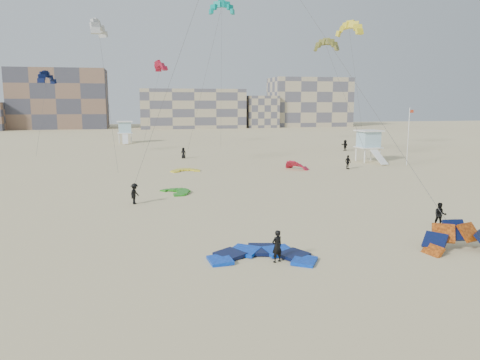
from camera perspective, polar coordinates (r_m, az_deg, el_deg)
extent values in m
plane|color=beige|center=(22.01, 5.40, -12.14)|extent=(320.00, 320.00, 0.00)
imported|color=black|center=(24.11, 4.53, -8.05)|extent=(0.72, 0.60, 1.68)
imported|color=black|center=(33.26, 23.20, -3.94)|extent=(0.98, 0.92, 1.62)
imported|color=black|center=(38.35, -12.72, -1.64)|extent=(1.06, 1.25, 1.68)
imported|color=black|center=(58.40, 13.02, 2.14)|extent=(0.65, 1.08, 1.72)
imported|color=black|center=(68.37, -6.92, 3.29)|extent=(0.90, 0.75, 1.57)
imported|color=black|center=(80.47, 12.69, 4.15)|extent=(0.77, 1.76, 1.84)
cylinder|color=#3F3F3F|center=(38.72, -8.26, 12.47)|extent=(6.82, 1.74, 18.34)
cylinder|color=#3F3F3F|center=(41.29, 10.26, 16.85)|extent=(5.17, 27.80, 24.98)
cylinder|color=#3F3F3F|center=(51.23, -15.79, 9.46)|extent=(1.68, 5.39, 14.76)
cylinder|color=#3F3F3F|center=(63.58, -4.35, 12.13)|extent=(3.66, 12.01, 20.10)
cylinder|color=#3F3F3F|center=(59.28, 12.93, 9.12)|extent=(4.23, 4.15, 13.89)
cylinder|color=#3F3F3F|center=(79.18, 14.06, 10.68)|extent=(4.04, 1.28, 18.21)
cylinder|color=#3F3F3F|center=(70.36, -23.03, 7.20)|extent=(0.76, 7.07, 10.40)
cylinder|color=#3F3F3F|center=(78.29, -2.29, 12.55)|extent=(1.73, 8.06, 22.56)
cylinder|color=#3F3F3F|center=(83.00, -10.66, 9.03)|extent=(3.53, 7.14, 13.29)
cube|color=white|center=(66.39, 15.36, 3.87)|extent=(3.11, 3.11, 0.15)
cube|color=#9CC5D6|center=(66.30, 15.40, 4.83)|extent=(2.55, 2.55, 2.10)
cube|color=white|center=(66.22, 15.44, 5.81)|extent=(3.22, 3.22, 0.17)
cube|color=white|center=(64.00, 16.48, 2.70)|extent=(1.22, 3.04, 1.74)
cube|color=white|center=(96.69, -13.83, 5.60)|extent=(3.03, 3.03, 0.15)
cube|color=#9CC5D6|center=(96.63, -13.86, 6.26)|extent=(2.49, 2.49, 2.11)
cube|color=white|center=(96.58, -13.89, 6.93)|extent=(3.13, 3.13, 0.17)
cube|color=white|center=(93.93, -13.86, 4.86)|extent=(1.13, 3.02, 1.74)
cylinder|color=white|center=(63.87, 19.82, 4.99)|extent=(0.09, 0.09, 7.38)
cube|color=red|center=(63.87, 20.19, 7.87)|extent=(0.55, 0.02, 0.37)
cube|color=brown|center=(155.32, -21.13, 9.21)|extent=(28.00, 14.00, 18.00)
cube|color=tan|center=(150.38, -5.91, 8.65)|extent=(32.00, 16.00, 12.00)
cube|color=tan|center=(161.59, 8.43, 9.37)|extent=(26.00, 14.00, 16.00)
cube|color=tan|center=(152.40, 2.52, 8.33)|extent=(10.00, 10.00, 10.00)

